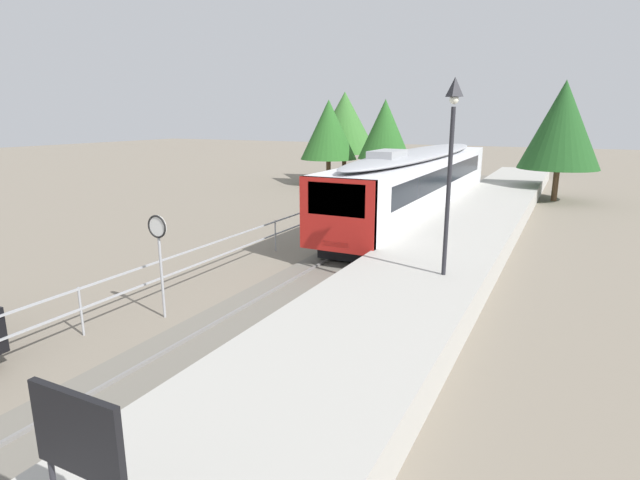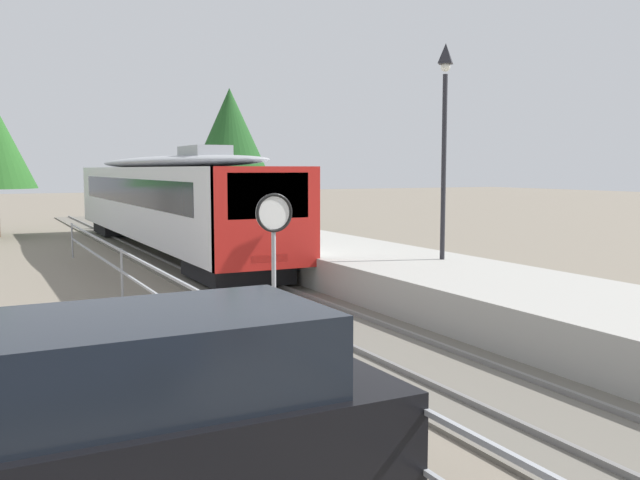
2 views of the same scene
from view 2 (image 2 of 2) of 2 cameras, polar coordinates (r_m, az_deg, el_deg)
The scene contains 9 objects.
ground_plane at distance 18.87m, azimuth -15.42°, elevation -4.10°, with size 160.00×160.00×0.00m, color slate.
track_rails at distance 19.66m, azimuth -6.80°, elevation -3.44°, with size 3.20×60.00×0.14m.
commuter_train at distance 26.85m, azimuth -12.52°, elevation 3.47°, with size 2.82×20.51×3.74m.
station_platform at distance 20.91m, azimuth 1.59°, elevation -1.70°, with size 3.90×60.00×0.90m, color #A8A59E.
platform_lamp_mid_platform at distance 17.92m, azimuth 10.09°, elevation 10.34°, with size 0.34×0.34×5.35m.
speed_limit_sign at distance 10.92m, azimuth -3.75°, elevation 0.26°, with size 0.61×0.10×2.81m.
carpark_fence at distance 9.17m, azimuth -4.95°, elevation -8.55°, with size 0.06×36.06×1.25m.
parked_suv_black at distance 5.96m, azimuth -15.55°, elevation -15.20°, with size 4.63×1.99×2.04m.
tree_behind_station_far at distance 38.13m, azimuth -7.32°, elevation 8.11°, with size 4.89×4.89×7.45m.
Camera 2 is at (-6.57, 3.74, 3.18)m, focal length 39.40 mm.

